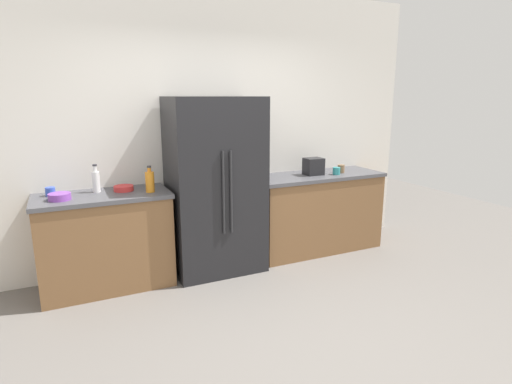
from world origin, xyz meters
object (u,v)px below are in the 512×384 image
Objects in this scene: cup_b at (341,169)px; cup_a at (336,171)px; bottle_b at (96,181)px; bowl_b at (60,197)px; toaster at (313,166)px; cup_c at (50,192)px; bottle_a at (150,181)px; refrigerator at (216,186)px; bowl_a at (124,188)px.

cup_a is at bearing -148.97° from cup_b.
bottle_b reaches higher than bowl_b.
bottle_b is at bearing 177.05° from toaster.
bowl_b is at bearing -179.42° from cup_b.
bottle_b reaches higher than toaster.
toaster is at bearing -2.83° from cup_c.
cup_b is (0.12, 0.07, 0.01)m from cup_a.
cup_b is at bearing 1.43° from bottle_a.
toaster is 1.90m from bottle_a.
refrigerator is 1.23m from toaster.
toaster is at bearing 2.75° from bottle_a.
toaster is 2.69m from bowl_b.
bottle_a is 2.91× the size of cup_a.
bowl_b reaches higher than bowl_a.
cup_a reaches higher than cup_c.
cup_a is (2.62, -0.23, -0.07)m from bottle_b.
bowl_b is at bearing 179.22° from cup_a.
toaster is 2.77m from cup_c.
cup_b is 0.50× the size of bowl_b.
bottle_a is 1.36× the size of bowl_a.
bowl_a is 0.98× the size of bowl_b.
bowl_a is at bearing 144.09° from bottle_a.
cup_b reaches higher than bowl_b.
toaster reaches higher than cup_a.
refrigerator is 9.59× the size of bowl_b.
cup_b is 2.49m from bowl_a.
bowl_a is (-0.22, 0.16, -0.08)m from bottle_a.
bottle_a reaches higher than bowl_a.
refrigerator is 9.79× the size of bowl_a.
bowl_b is (0.07, -0.20, -0.01)m from cup_c.
cup_c is (-3.01, 0.24, -0.00)m from cup_a.
cup_c is (-2.76, 0.14, -0.06)m from toaster.
refrigerator is 1.47m from bowl_b.
toaster is 2.16× the size of cup_b.
refrigerator reaches higher than cup_a.
bowl_a is at bearing 175.77° from cup_a.
toaster reaches higher than cup_b.
cup_b reaches higher than cup_c.
cup_a is at bearing -4.97° from bottle_b.
refrigerator is 0.91m from bowl_a.
refrigerator is 20.90× the size of cup_a.
cup_b is at bearing -0.11° from refrigerator.
bottle_b is (-0.46, 0.21, 0.01)m from bottle_a.
bottle_a reaches higher than bowl_b.
cup_b is at bearing 31.03° from cup_a.
bottle_b is 0.26m from bowl_a.
bowl_b is (-2.69, -0.07, -0.07)m from toaster.
refrigerator is 21.32× the size of cup_c.
bottle_b reaches higher than cup_a.
bottle_a is at bearing -177.25° from toaster.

